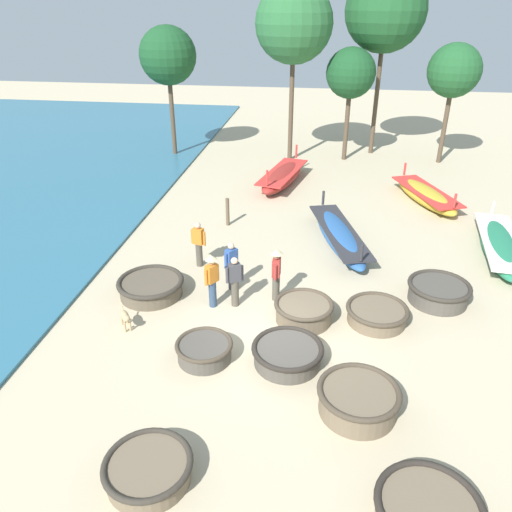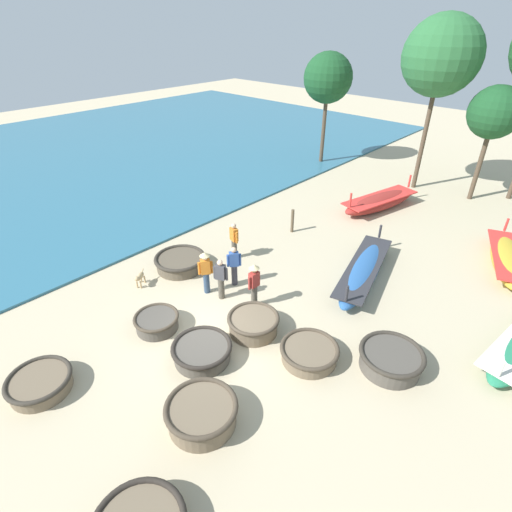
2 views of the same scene
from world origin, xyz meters
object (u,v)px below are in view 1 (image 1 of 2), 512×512
coracle_far_right (439,291)px  long_boat_white_hull (339,235)px  fisherman_crouching (212,277)px  fisherman_standing_left (235,280)px  fisherman_by_coracle (276,271)px  tree_leftmost (351,74)px  coracle_front_left (377,313)px  coracle_upturned (428,512)px  mooring_post_inland (228,212)px  fisherman_with_hat (199,243)px  coracle_beside_post (151,286)px  long_boat_green_hull (500,245)px  coracle_center (304,311)px  long_boat_blue_hull (426,195)px  tree_center (294,24)px  long_boat_red_hull (283,176)px  fisherman_hauling (231,265)px  coracle_front_right (287,354)px  coracle_far_left (358,399)px  tree_tall_back (168,56)px  coracle_tilted (204,350)px  tree_right_mid (454,71)px  coracle_weathered (148,469)px  tree_rightmost (386,10)px

coracle_far_right → long_boat_white_hull: size_ratio=0.34×
fisherman_crouching → fisherman_standing_left: (0.63, 0.13, -0.12)m
fisherman_by_coracle → tree_leftmost: tree_leftmost is taller
coracle_front_left → fisherman_by_coracle: fisherman_by_coracle is taller
coracle_upturned → long_boat_white_hull: size_ratio=0.35×
fisherman_standing_left → mooring_post_inland: size_ratio=1.42×
fisherman_with_hat → fisherman_standing_left: 2.72m
coracle_beside_post → long_boat_green_hull: long_boat_green_hull is taller
coracle_center → long_boat_blue_hull: size_ratio=0.36×
coracle_center → tree_center: size_ratio=0.19×
coracle_front_left → tree_center: bearing=103.6°
long_boat_red_hull → fisherman_hauling: fisherman_hauling is taller
coracle_front_right → long_boat_blue_hull: 12.56m
mooring_post_inland → fisherman_standing_left: bearing=-76.9°
coracle_front_left → long_boat_blue_hull: bearing=73.8°
coracle_center → long_boat_blue_hull: 10.75m
fisherman_crouching → coracle_far_left: bearing=-42.2°
coracle_upturned → long_boat_green_hull: (4.13, 10.85, 0.01)m
coracle_center → fisherman_crouching: size_ratio=0.99×
coracle_beside_post → coracle_upturned: bearing=-42.3°
coracle_far_left → coracle_upturned: 2.70m
mooring_post_inland → long_boat_green_hull: bearing=-5.7°
tree_tall_back → coracle_tilted: bearing=-71.5°
mooring_post_inland → tree_right_mid: tree_right_mid is taller
coracle_weathered → coracle_center: 6.12m
coracle_far_left → fisherman_with_hat: 7.78m
long_boat_green_hull → tree_right_mid: 11.59m
coracle_far_left → long_boat_blue_hull: 13.34m
long_boat_red_hull → tree_center: size_ratio=0.56×
tree_rightmost → coracle_beside_post: bearing=-114.4°
fisherman_crouching → tree_center: size_ratio=0.19×
coracle_beside_post → tree_rightmost: size_ratio=0.21×
coracle_beside_post → tree_tall_back: (-3.47, 14.45, 4.94)m
long_boat_white_hull → coracle_center: bearing=-101.2°
coracle_front_left → fisherman_by_coracle: size_ratio=1.03×
coracle_far_left → fisherman_standing_left: 5.07m
coracle_beside_post → mooring_post_inland: mooring_post_inland is taller
coracle_beside_post → tree_tall_back: bearing=103.5°
coracle_weathered → tree_center: bearing=87.4°
coracle_far_left → mooring_post_inland: mooring_post_inland is taller
coracle_tilted → tree_center: (0.72, 17.21, 6.53)m
long_boat_green_hull → mooring_post_inland: (-9.89, 0.98, 0.26)m
coracle_front_left → coracle_upturned: 5.99m
coracle_beside_post → tree_leftmost: size_ratio=0.35×
coracle_upturned → tree_tall_back: (-10.54, 20.89, 4.95)m
long_boat_red_hull → coracle_front_right: bearing=-84.1°
coracle_far_left → coracle_far_right: 5.43m
long_boat_green_hull → tree_tall_back: 18.45m
long_boat_green_hull → fisherman_with_hat: size_ratio=3.38×
coracle_front_right → long_boat_red_hull: long_boat_red_hull is taller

